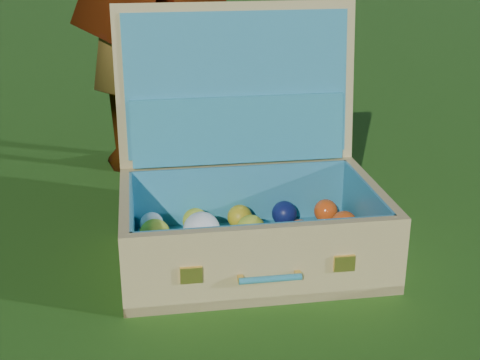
{
  "coord_description": "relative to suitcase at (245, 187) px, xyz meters",
  "views": [
    {
      "loc": [
        -0.38,
        -1.49,
        0.83
      ],
      "look_at": [
        0.19,
        0.05,
        0.2
      ],
      "focal_mm": 50.0,
      "sensor_mm": 36.0,
      "label": 1
    }
  ],
  "objects": [
    {
      "name": "ground",
      "position": [
        -0.21,
        -0.05,
        -0.18
      ],
      "size": [
        60.0,
        60.0,
        0.0
      ],
      "primitive_type": "plane",
      "color": "#215114",
      "rests_on": "ground"
    },
    {
      "name": "suitcase",
      "position": [
        0.0,
        0.0,
        0.0
      ],
      "size": [
        0.76,
        0.65,
        0.64
      ],
      "rotation": [
        0.0,
        0.0,
        -0.2
      ],
      "color": "#D3B871",
      "rests_on": "ground"
    }
  ]
}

